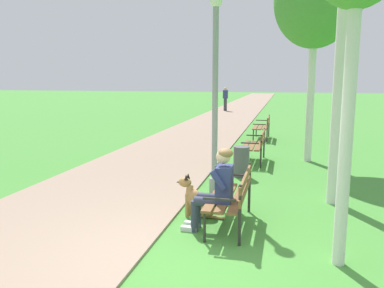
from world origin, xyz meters
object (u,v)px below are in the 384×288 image
at_px(park_bench_far, 263,126).
at_px(lamp_post_near, 215,92).
at_px(birch_tree_third, 315,1).
at_px(park_bench_near, 233,194).
at_px(person_seated_on_near_bench, 217,186).
at_px(park_bench_mid, 256,143).
at_px(litter_bin, 241,162).
at_px(pedestrian_distant, 225,99).
at_px(dog_shepherd, 198,201).

xyz_separation_m(park_bench_far, lamp_post_near, (-0.52, -7.17, 1.47)).
height_order(lamp_post_near, birch_tree_third, birch_tree_third).
height_order(park_bench_near, person_seated_on_near_bench, person_seated_on_near_bench).
bearing_deg(park_bench_mid, person_seated_on_near_bench, -92.13).
bearing_deg(litter_bin, pedestrian_distant, 99.94).
distance_m(park_bench_near, person_seated_on_near_bench, 0.37).
height_order(park_bench_far, lamp_post_near, lamp_post_near).
xyz_separation_m(lamp_post_near, pedestrian_distant, (-2.73, 19.09, -1.14)).
bearing_deg(litter_bin, park_bench_near, -85.87).
xyz_separation_m(park_bench_mid, park_bench_far, (-0.05, 4.12, 0.00)).
xyz_separation_m(park_bench_far, litter_bin, (-0.15, -5.76, -0.16)).
xyz_separation_m(park_bench_near, pedestrian_distant, (-3.32, 20.74, 0.33)).
distance_m(park_bench_mid, dog_shepherd, 4.49).
relative_size(person_seated_on_near_bench, birch_tree_third, 0.23).
xyz_separation_m(park_bench_near, lamp_post_near, (-0.59, 1.66, 1.47)).
height_order(park_bench_mid, dog_shepherd, park_bench_mid).
height_order(birch_tree_third, litter_bin, birch_tree_third).
distance_m(park_bench_mid, park_bench_far, 4.12).
height_order(park_bench_far, dog_shepherd, park_bench_far).
height_order(dog_shepherd, birch_tree_third, birch_tree_third).
height_order(birch_tree_third, pedestrian_distant, birch_tree_third).
xyz_separation_m(person_seated_on_near_bench, litter_bin, (-0.01, 3.32, -0.33)).
xyz_separation_m(park_bench_near, park_bench_mid, (-0.02, 4.71, 0.00)).
relative_size(lamp_post_near, birch_tree_third, 0.70).
distance_m(park_bench_mid, birch_tree_third, 3.95).
distance_m(person_seated_on_near_bench, pedestrian_distant, 21.23).
xyz_separation_m(birch_tree_third, litter_bin, (-1.57, -2.15, -3.83)).
distance_m(person_seated_on_near_bench, lamp_post_near, 2.34).
bearing_deg(park_bench_mid, lamp_post_near, -100.54).
bearing_deg(park_bench_mid, park_bench_far, 90.66).
distance_m(park_bench_far, litter_bin, 5.76).
distance_m(lamp_post_near, litter_bin, 2.19).
distance_m(park_bench_far, birch_tree_third, 5.34).
bearing_deg(park_bench_near, park_bench_far, 90.46).
bearing_deg(park_bench_far, lamp_post_near, -94.15).
bearing_deg(pedestrian_distant, lamp_post_near, -81.87).
bearing_deg(lamp_post_near, dog_shepherd, -90.26).
relative_size(park_bench_near, birch_tree_third, 0.28).
bearing_deg(litter_bin, dog_shepherd, -97.62).
bearing_deg(litter_bin, lamp_post_near, -104.63).
distance_m(lamp_post_near, pedestrian_distant, 19.32).
relative_size(park_bench_near, lamp_post_near, 0.39).
bearing_deg(pedestrian_distant, park_bench_far, -74.75).
relative_size(park_bench_mid, dog_shepherd, 1.80).
height_order(park_bench_near, park_bench_far, same).
bearing_deg(pedestrian_distant, park_bench_near, -80.91).
distance_m(dog_shepherd, pedestrian_distant, 20.67).
distance_m(park_bench_near, pedestrian_distant, 21.01).
distance_m(dog_shepherd, litter_bin, 2.83).
distance_m(park_bench_mid, lamp_post_near, 3.44).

